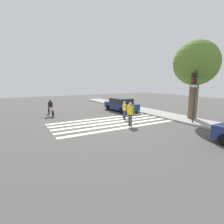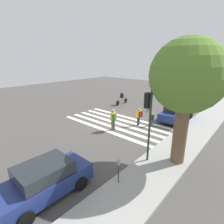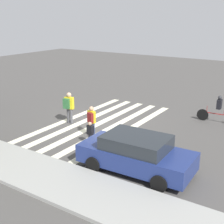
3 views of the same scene
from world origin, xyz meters
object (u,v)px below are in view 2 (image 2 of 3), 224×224
street_tree (187,78)px  pedestrian_adult_yellow_jacket (139,115)px  traffic_light (148,113)px  pedestrian_adult_blue_shirt (152,118)px  parking_meter (119,166)px  car_parked_dark_suv (45,180)px  pedestrian_child_with_backpack (113,118)px  cyclist_far_lane (122,98)px  car_parked_far_curb (177,112)px

street_tree → pedestrian_adult_yellow_jacket: street_tree is taller
traffic_light → pedestrian_adult_blue_shirt: traffic_light is taller
parking_meter → car_parked_dark_suv: bearing=-36.4°
traffic_light → car_parked_dark_suv: traffic_light is taller
parking_meter → pedestrian_child_with_backpack: (-4.83, -4.49, 0.03)m
pedestrian_child_with_backpack → cyclist_far_lane: pedestrian_child_with_backpack is taller
cyclist_far_lane → car_parked_dark_suv: bearing=24.3°
street_tree → pedestrian_adult_yellow_jacket: (-3.55, -4.91, -3.93)m
parking_meter → cyclist_far_lane: bearing=-142.4°
pedestrian_adult_blue_shirt → pedestrian_adult_yellow_jacket: bearing=-47.1°
parking_meter → pedestrian_adult_blue_shirt: 8.22m
traffic_light → street_tree: 2.60m
pedestrian_adult_yellow_jacket → car_parked_dark_suv: bearing=-154.5°
car_parked_dark_suv → pedestrian_adult_yellow_jacket: bearing=-170.5°
traffic_light → pedestrian_child_with_backpack: bearing=-116.9°
cyclist_far_lane → car_parked_far_curb: bearing=79.3°
cyclist_far_lane → traffic_light: bearing=42.1°
pedestrian_child_with_backpack → traffic_light: bearing=-129.9°
traffic_light → cyclist_far_lane: (-9.43, -9.20, -2.14)m
parking_meter → car_parked_far_curb: (-10.85, -1.53, -0.26)m
parking_meter → car_parked_dark_suv: 3.29m
cyclist_far_lane → street_tree: bearing=49.6°
car_parked_dark_suv → street_tree: bearing=152.4°
pedestrian_child_with_backpack → cyclist_far_lane: (-7.18, -4.76, -0.20)m
parking_meter → car_parked_dark_suv: size_ratio=0.34×
car_parked_far_curb → street_tree: bearing=20.3°
pedestrian_child_with_backpack → pedestrian_adult_yellow_jacket: (-2.35, 0.99, -0.12)m
parking_meter → car_parked_far_curb: bearing=-172.0°
traffic_light → parking_meter: size_ratio=3.10×
street_tree → car_parked_dark_suv: size_ratio=1.71×
parking_meter → cyclist_far_lane: (-12.01, -9.26, -0.16)m
cyclist_far_lane → car_parked_far_curb: 7.82m
pedestrian_adult_blue_shirt → pedestrian_adult_yellow_jacket: 1.15m
cyclist_far_lane → car_parked_dark_suv: 16.37m
traffic_light → cyclist_far_lane: size_ratio=1.74×
street_tree → pedestrian_adult_blue_shirt: size_ratio=5.71×
traffic_light → pedestrian_adult_yellow_jacket: bearing=-143.1°
street_tree → car_parked_far_curb: street_tree is taller
car_parked_far_curb → car_parked_dark_suv: 13.51m
parking_meter → pedestrian_adult_blue_shirt: parking_meter is taller
pedestrian_adult_blue_shirt → car_parked_far_curb: size_ratio=0.26×
pedestrian_adult_yellow_jacket → cyclist_far_lane: bearing=66.4°
traffic_light → street_tree: street_tree is taller
pedestrian_child_with_backpack → cyclist_far_lane: size_ratio=0.74×
pedestrian_child_with_backpack → pedestrian_adult_blue_shirt: size_ratio=1.51×
street_tree → cyclist_far_lane: street_tree is taller
pedestrian_adult_yellow_jacket → cyclist_far_lane: 7.52m
pedestrian_child_with_backpack → pedestrian_adult_yellow_jacket: size_ratio=1.12×
pedestrian_adult_yellow_jacket → street_tree: bearing=-109.4°
traffic_light → pedestrian_adult_blue_shirt: size_ratio=3.55×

